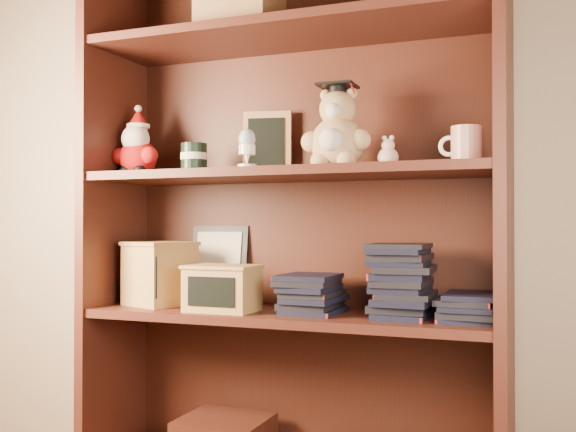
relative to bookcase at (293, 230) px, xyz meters
name	(u,v)px	position (x,y,z in m)	size (l,w,h in m)	color
bookcase	(293,230)	(0.00, 0.00, 0.00)	(1.20, 0.35, 1.60)	#431C13
shelf_lower	(288,316)	(0.00, -0.05, -0.24)	(1.14, 0.33, 0.02)	#431C13
shelf_upper	(288,175)	(0.00, -0.05, 0.16)	(1.14, 0.33, 0.02)	#431C13
santa_plush	(137,148)	(-0.50, -0.06, 0.25)	(0.16, 0.12, 0.23)	#A50F0F
teachers_tin	(194,158)	(-0.30, -0.05, 0.22)	(0.08, 0.08, 0.09)	black
chalkboard_plaque	(267,144)	(-0.11, 0.06, 0.26)	(0.15, 0.09, 0.19)	#9E7547
egg_cup	(247,147)	(-0.09, -0.13, 0.23)	(0.05, 0.05, 0.11)	white
grad_teddy_bear	(337,135)	(0.15, -0.06, 0.26)	(0.20, 0.17, 0.24)	tan
pink_figurine	(388,155)	(0.29, -0.05, 0.20)	(0.06, 0.06, 0.09)	beige
teacher_mug	(465,145)	(0.49, -0.05, 0.22)	(0.11, 0.08, 0.10)	silver
certificate_frame	(219,264)	(-0.29, 0.09, -0.11)	(0.19, 0.05, 0.24)	black
treats_box	(160,273)	(-0.42, -0.05, -0.13)	(0.23, 0.23, 0.19)	#B08748
pencils_box	(222,288)	(-0.17, -0.12, -0.16)	(0.20, 0.14, 0.13)	#B08748
book_stack_left	(312,293)	(0.07, -0.05, -0.17)	(0.14, 0.20, 0.11)	black
book_stack_mid	(403,281)	(0.33, -0.05, -0.13)	(0.14, 0.20, 0.19)	black
book_stack_right	(469,305)	(0.50, -0.05, -0.19)	(0.14, 0.20, 0.08)	black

